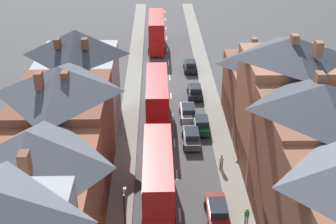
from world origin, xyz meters
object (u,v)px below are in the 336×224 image
at_px(double_decker_bus_far_approaching, 157,99).
at_px(car_parked_left_a, 191,137).
at_px(car_near_silver, 201,124).
at_px(pedestrian_mid_left, 247,216).
at_px(double_decker_bus_lead, 156,31).
at_px(street_lamp, 125,219).
at_px(car_parked_left_b, 190,66).
at_px(double_decker_bus_mid_street, 158,179).
at_px(car_far_grey, 217,211).
at_px(pedestrian_mid_right, 221,162).
at_px(car_mid_black, 188,112).
at_px(car_near_blue, 195,91).

distance_m(double_decker_bus_far_approaching, car_parked_left_a, 6.67).
bearing_deg(car_near_silver, pedestrian_mid_left, -81.94).
bearing_deg(car_near_silver, double_decker_bus_lead, 99.79).
bearing_deg(street_lamp, car_parked_left_b, 78.66).
relative_size(double_decker_bus_lead, double_decker_bus_mid_street, 1.00).
relative_size(car_parked_left_b, car_far_grey, 0.88).
bearing_deg(pedestrian_mid_right, car_mid_black, 102.78).
xyz_separation_m(pedestrian_mid_right, street_lamp, (-8.58, -10.80, 2.21)).
bearing_deg(car_near_blue, street_lamp, -104.83).
distance_m(double_decker_bus_mid_street, car_near_blue, 22.77).
height_order(double_decker_bus_far_approaching, pedestrian_mid_right, double_decker_bus_far_approaching).
distance_m(car_near_blue, car_mid_black, 5.97).
bearing_deg(double_decker_bus_far_approaching, car_mid_black, 9.70).
xyz_separation_m(double_decker_bus_far_approaching, car_near_silver, (4.91, -2.50, -1.98)).
xyz_separation_m(double_decker_bus_mid_street, car_near_blue, (4.91, 22.15, -2.01)).
bearing_deg(car_parked_left_b, car_mid_black, -95.04).
height_order(double_decker_bus_lead, double_decker_bus_mid_street, same).
height_order(double_decker_bus_far_approaching, car_mid_black, double_decker_bus_far_approaching).
bearing_deg(car_near_blue, pedestrian_mid_right, -85.86).
bearing_deg(car_near_silver, car_mid_black, 112.63).
xyz_separation_m(double_decker_bus_lead, double_decker_bus_mid_street, (0.00, -41.66, 0.00)).
bearing_deg(car_parked_left_a, car_near_silver, 64.64).
relative_size(double_decker_bus_lead, car_near_blue, 2.73).
bearing_deg(street_lamp, car_mid_black, 74.58).
distance_m(double_decker_bus_lead, car_mid_black, 25.67).
height_order(double_decker_bus_mid_street, car_far_grey, double_decker_bus_mid_street).
bearing_deg(double_decker_bus_mid_street, car_mid_black, 77.53).
relative_size(double_decker_bus_far_approaching, car_parked_left_a, 2.41).
height_order(double_decker_bus_lead, car_parked_left_a, double_decker_bus_lead).
distance_m(car_parked_left_a, pedestrian_mid_right, 5.85).
relative_size(pedestrian_mid_right, street_lamp, 0.29).
xyz_separation_m(pedestrian_mid_left, street_lamp, (-9.62, -2.79, 2.21)).
height_order(pedestrian_mid_left, street_lamp, street_lamp).
xyz_separation_m(double_decker_bus_lead, car_near_silver, (4.91, -28.46, -1.98)).
height_order(pedestrian_mid_right, street_lamp, street_lamp).
height_order(car_mid_black, car_parked_left_b, car_parked_left_b).
height_order(double_decker_bus_lead, double_decker_bus_far_approaching, same).
distance_m(car_near_silver, car_parked_left_b, 17.85).
bearing_deg(pedestrian_mid_left, car_parked_left_b, 93.83).
bearing_deg(car_near_silver, street_lamp, -111.33).
bearing_deg(pedestrian_mid_left, car_near_silver, 98.06).
distance_m(double_decker_bus_lead, car_parked_left_b, 11.86).
distance_m(car_near_silver, pedestrian_mid_left, 16.19).
bearing_deg(pedestrian_mid_right, car_parked_left_a, 115.59).
relative_size(car_far_grey, pedestrian_mid_right, 2.75).
relative_size(car_mid_black, pedestrian_mid_right, 2.72).
distance_m(double_decker_bus_lead, car_far_grey, 43.88).
xyz_separation_m(car_far_grey, street_lamp, (-7.35, -3.72, 2.44)).
relative_size(double_decker_bus_mid_street, car_near_blue, 2.73).
height_order(car_near_silver, street_lamp, street_lamp).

